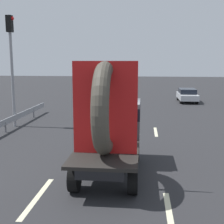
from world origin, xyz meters
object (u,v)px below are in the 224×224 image
Objects in this scene: traffic_light at (11,56)px; flatbed_truck at (110,123)px; distant_sedan at (93,93)px; oncoming_car at (187,95)px.

flatbed_truck is at bearing -46.51° from traffic_light.
traffic_light is at bearing -102.46° from distant_sedan.
traffic_light is at bearing -134.42° from oncoming_car.
oncoming_car is (5.10, 18.18, -1.06)m from flatbed_truck.
flatbed_truck is 0.76× the size of traffic_light.
traffic_light is 1.69× the size of oncoming_car.
flatbed_truck is at bearing -78.95° from distant_sedan.
flatbed_truck is 1.29× the size of oncoming_car.
oncoming_car is at bearing -2.32° from distant_sedan.
distant_sedan is at bearing 77.54° from traffic_light.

